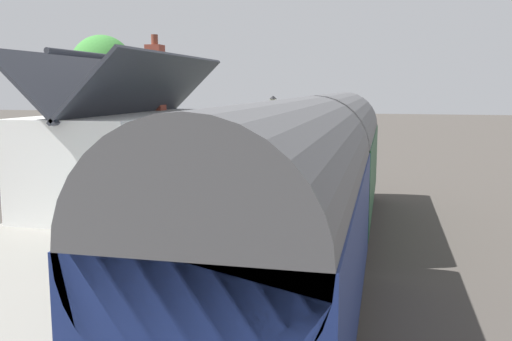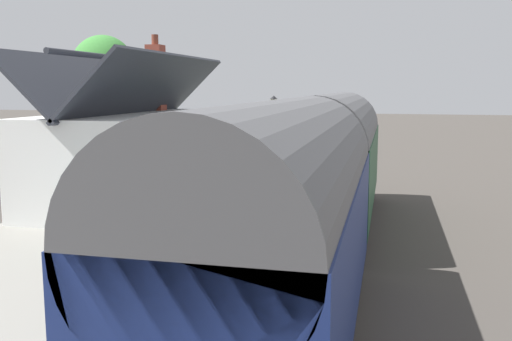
# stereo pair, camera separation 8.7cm
# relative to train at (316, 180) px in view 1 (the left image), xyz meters

# --- Properties ---
(ground_plane) EXTENTS (160.00, 160.00, 0.00)m
(ground_plane) POSITION_rel_train_xyz_m (3.97, 0.90, -2.22)
(ground_plane) COLOR #423D38
(platform) EXTENTS (32.00, 6.59, 0.83)m
(platform) POSITION_rel_train_xyz_m (3.97, 5.19, -1.80)
(platform) COLOR gray
(platform) RESTS_ON ground
(platform_edge_coping) EXTENTS (32.00, 0.36, 0.02)m
(platform_edge_coping) POSITION_rel_train_xyz_m (3.97, 2.08, -1.38)
(platform_edge_coping) COLOR beige
(platform_edge_coping) RESTS_ON platform
(rail_near) EXTENTS (52.00, 0.08, 0.14)m
(rail_near) POSITION_rel_train_xyz_m (3.97, -0.72, -2.15)
(rail_near) COLOR gray
(rail_near) RESTS_ON ground
(rail_far) EXTENTS (52.00, 0.08, 0.14)m
(rail_far) POSITION_rel_train_xyz_m (3.97, 0.72, -2.15)
(rail_far) COLOR gray
(rail_far) RESTS_ON ground
(train) EXTENTS (18.93, 2.73, 4.32)m
(train) POSITION_rel_train_xyz_m (0.00, 0.00, 0.00)
(train) COLOR black
(train) RESTS_ON ground
(station_building) EXTENTS (8.45, 3.80, 5.54)m
(station_building) POSITION_rel_train_xyz_m (2.80, 6.46, 0.19)
(station_building) COLOR white
(station_building) RESTS_ON platform
(bench_by_lamp) EXTENTS (1.42, 0.50, 0.88)m
(bench_by_lamp) POSITION_rel_train_xyz_m (14.04, 4.72, -0.91)
(bench_by_lamp) COLOR teal
(bench_by_lamp) RESTS_ON platform
(bench_mid_platform) EXTENTS (1.41, 0.47, 0.88)m
(bench_mid_platform) POSITION_rel_train_xyz_m (-2.85, 4.63, -0.91)
(bench_mid_platform) COLOR teal
(bench_mid_platform) RESTS_ON platform
(planter_under_sign) EXTENTS (0.62, 0.62, 0.87)m
(planter_under_sign) POSITION_rel_train_xyz_m (3.78, 3.11, -0.93)
(planter_under_sign) COLOR teal
(planter_under_sign) RESTS_ON platform
(planter_bench_left) EXTENTS (1.08, 0.32, 0.66)m
(planter_bench_left) POSITION_rel_train_xyz_m (10.72, 7.35, -1.07)
(planter_bench_left) COLOR teal
(planter_bench_left) RESTS_ON platform
(planter_edge_far) EXTENTS (0.51, 0.51, 0.84)m
(planter_edge_far) POSITION_rel_train_xyz_m (12.33, 2.50, -0.96)
(planter_edge_far) COLOR gray
(planter_edge_far) RESTS_ON platform
(planter_corner_building) EXTENTS (0.59, 0.59, 0.82)m
(planter_corner_building) POSITION_rel_train_xyz_m (9.80, 5.21, -0.94)
(planter_corner_building) COLOR gray
(planter_corner_building) RESTS_ON platform
(lamp_post_platform) EXTENTS (0.32, 0.50, 3.34)m
(lamp_post_platform) POSITION_rel_train_xyz_m (9.01, 2.91, 0.97)
(lamp_post_platform) COLOR black
(lamp_post_platform) RESTS_ON platform
(tree_far_left) EXTENTS (3.19, 3.49, 7.23)m
(tree_far_left) POSITION_rel_train_xyz_m (13.58, 13.06, 3.15)
(tree_far_left) COLOR #4C3828
(tree_far_left) RESTS_ON ground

